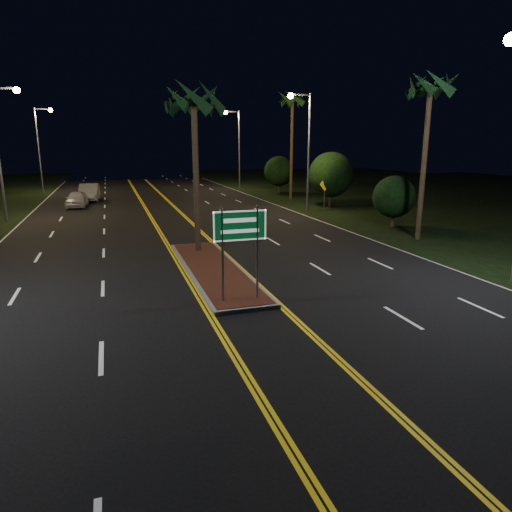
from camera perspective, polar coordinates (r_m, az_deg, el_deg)
name	(u,v)px	position (r m, az deg, el deg)	size (l,w,h in m)	color
ground	(267,335)	(13.18, 1.43, -9.90)	(120.00, 120.00, 0.00)	black
grass_right	(472,199)	(50.06, 25.35, 6.50)	(40.00, 110.00, 0.01)	black
median_island	(214,270)	(19.52, -5.31, -1.70)	(2.25, 10.25, 0.17)	gray
highway_sign	(240,235)	(15.01, -2.01, 2.70)	(1.80, 0.08, 3.20)	gray
streetlight_left_mid	(2,138)	(36.00, -29.13, 12.76)	(1.91, 0.44, 9.00)	gray
streetlight_left_far	(41,140)	(55.78, -25.24, 12.99)	(1.91, 0.44, 9.00)	gray
streetlight_right_mid	(304,139)	(36.43, 6.08, 14.38)	(1.91, 0.44, 9.00)	gray
streetlight_right_far	(236,140)	(55.34, -2.51, 14.26)	(1.91, 0.44, 9.00)	gray
palm_median	(194,99)	(22.32, -7.81, 18.83)	(2.40, 2.40, 8.30)	#382819
palm_right_near	(431,86)	(27.15, 21.00, 19.17)	(2.40, 2.40, 9.30)	#382819
palm_right_far	(292,101)	(44.81, 4.58, 18.78)	(2.40, 2.40, 10.30)	#382819
shrub_near	(394,197)	(31.00, 16.86, 7.08)	(2.70, 2.70, 3.30)	#382819
shrub_mid	(331,175)	(39.77, 9.34, 10.01)	(3.78, 3.78, 4.62)	#382819
shrub_far	(279,171)	(50.69, 2.89, 10.54)	(3.24, 3.24, 3.96)	#382819
car_near	(77,198)	(42.09, -21.50, 6.79)	(2.03, 4.74, 1.58)	silver
car_far	(89,191)	(46.39, -20.13, 7.65)	(2.38, 5.54, 1.85)	#AAADB4
warning_sign	(325,189)	(38.30, 8.59, 8.33)	(1.06, 0.30, 2.59)	gray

